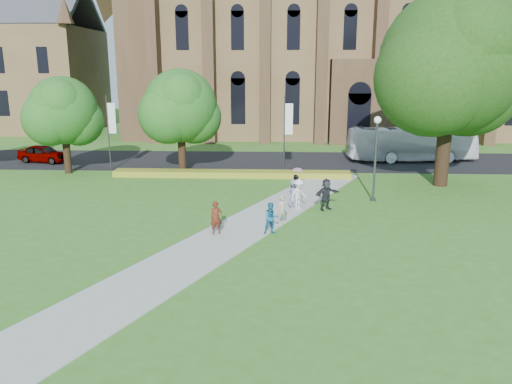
# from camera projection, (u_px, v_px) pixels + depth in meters

# --- Properties ---
(ground) EXTENTS (160.00, 160.00, 0.00)m
(ground) POSITION_uv_depth(u_px,v_px,m) (246.00, 232.00, 25.14)
(ground) COLOR #3B691F
(ground) RESTS_ON ground
(road) EXTENTS (160.00, 10.00, 0.02)m
(road) POSITION_uv_depth(u_px,v_px,m) (261.00, 161.00, 44.53)
(road) COLOR black
(road) RESTS_ON ground
(footpath) EXTENTS (15.58, 28.54, 0.04)m
(footpath) POSITION_uv_depth(u_px,v_px,m) (247.00, 226.00, 26.11)
(footpath) COLOR #B2B2A8
(footpath) RESTS_ON ground
(flower_hedge) EXTENTS (18.00, 1.40, 0.45)m
(flower_hedge) POSITION_uv_depth(u_px,v_px,m) (231.00, 174.00, 37.98)
(flower_hedge) COLOR gold
(flower_hedge) RESTS_ON ground
(cathedral) EXTENTS (52.60, 18.25, 28.00)m
(cathedral) POSITION_uv_depth(u_px,v_px,m) (350.00, 26.00, 60.09)
(cathedral) COLOR brown
(cathedral) RESTS_ON ground
(building_west) EXTENTS (22.00, 14.00, 18.30)m
(building_west) POSITION_uv_depth(u_px,v_px,m) (8.00, 59.00, 65.21)
(building_west) COLOR brown
(building_west) RESTS_ON ground
(streetlamp) EXTENTS (0.44, 0.44, 5.24)m
(streetlamp) POSITION_uv_depth(u_px,v_px,m) (376.00, 148.00, 30.31)
(streetlamp) COLOR #38383D
(streetlamp) RESTS_ON ground
(large_tree) EXTENTS (9.60, 9.60, 13.20)m
(large_tree) POSITION_uv_depth(u_px,v_px,m) (451.00, 63.00, 33.20)
(large_tree) COLOR #332114
(large_tree) RESTS_ON ground
(street_tree_0) EXTENTS (5.20, 5.20, 7.50)m
(street_tree_0) POSITION_uv_depth(u_px,v_px,m) (63.00, 111.00, 38.23)
(street_tree_0) COLOR #332114
(street_tree_0) RESTS_ON ground
(street_tree_1) EXTENTS (5.60, 5.60, 8.05)m
(street_tree_1) POSITION_uv_depth(u_px,v_px,m) (180.00, 106.00, 38.22)
(street_tree_1) COLOR #332114
(street_tree_1) RESTS_ON ground
(banner_pole_0) EXTENTS (0.70, 0.10, 6.00)m
(banner_pole_0) POSITION_uv_depth(u_px,v_px,m) (286.00, 129.00, 38.97)
(banner_pole_0) COLOR #38383D
(banner_pole_0) RESTS_ON ground
(banner_pole_1) EXTENTS (0.70, 0.10, 6.00)m
(banner_pole_1) POSITION_uv_depth(u_px,v_px,m) (110.00, 129.00, 39.61)
(banner_pole_1) COLOR #38383D
(banner_pole_1) RESTS_ON ground
(tour_coach) EXTENTS (11.37, 3.75, 3.11)m
(tour_coach) POSITION_uv_depth(u_px,v_px,m) (412.00, 143.00, 44.14)
(tour_coach) COLOR white
(tour_coach) RESTS_ON road
(car_0) EXTENTS (4.78, 2.80, 1.53)m
(car_0) POSITION_uv_depth(u_px,v_px,m) (43.00, 154.00, 43.64)
(car_0) COLOR gray
(car_0) RESTS_ON road
(pedestrian_0) EXTENTS (0.71, 0.59, 1.65)m
(pedestrian_0) POSITION_uv_depth(u_px,v_px,m) (216.00, 218.00, 24.55)
(pedestrian_0) COLOR #552013
(pedestrian_0) RESTS_ON footpath
(pedestrian_1) EXTENTS (0.92, 0.81, 1.58)m
(pedestrian_1) POSITION_uv_depth(u_px,v_px,m) (271.00, 218.00, 24.62)
(pedestrian_1) COLOR #1C618C
(pedestrian_1) RESTS_ON footpath
(pedestrian_2) EXTENTS (1.31, 1.29, 1.81)m
(pedestrian_2) POSITION_uv_depth(u_px,v_px,m) (299.00, 195.00, 28.80)
(pedestrian_2) COLOR silver
(pedestrian_2) RESTS_ON footpath
(pedestrian_3) EXTENTS (1.03, 1.19, 1.92)m
(pedestrian_3) POSITION_uv_depth(u_px,v_px,m) (295.00, 190.00, 29.52)
(pedestrian_3) COLOR black
(pedestrian_3) RESTS_ON footpath
(pedestrian_4) EXTENTS (0.95, 0.95, 1.67)m
(pedestrian_4) POSITION_uv_depth(u_px,v_px,m) (294.00, 193.00, 29.35)
(pedestrian_4) COLOR slate
(pedestrian_4) RESTS_ON footpath
(pedestrian_5) EXTENTS (1.72, 1.37, 1.83)m
(pedestrian_5) POSITION_uv_depth(u_px,v_px,m) (326.00, 194.00, 28.82)
(pedestrian_5) COLOR #23232A
(pedestrian_5) RESTS_ON footpath
(pedestrian_6) EXTENTS (0.67, 0.58, 1.54)m
(pedestrian_6) POSITION_uv_depth(u_px,v_px,m) (282.00, 210.00, 26.16)
(pedestrian_6) COLOR #A39488
(pedestrian_6) RESTS_ON footpath
(parasol) EXTENTS (0.80, 0.80, 0.59)m
(parasol) POSITION_uv_depth(u_px,v_px,m) (297.00, 174.00, 29.16)
(parasol) COLOR #D092AF
(parasol) RESTS_ON pedestrian_4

